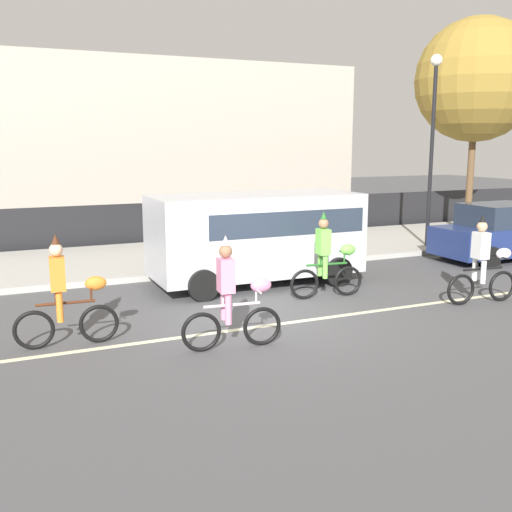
% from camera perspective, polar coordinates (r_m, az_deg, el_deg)
% --- Properties ---
extents(ground_plane, '(80.00, 80.00, 0.00)m').
position_cam_1_polar(ground_plane, '(11.82, 0.73, -5.90)').
color(ground_plane, '#4C4C4F').
extents(road_centre_line, '(36.00, 0.14, 0.01)m').
position_cam_1_polar(road_centre_line, '(11.38, 1.79, -6.54)').
color(road_centre_line, beige).
rests_on(road_centre_line, ground).
extents(sidewalk_curb, '(60.00, 5.00, 0.15)m').
position_cam_1_polar(sidewalk_curb, '(17.75, -8.09, -0.10)').
color(sidewalk_curb, '#ADAAA3').
rests_on(sidewalk_curb, ground).
extents(fence_line, '(40.00, 0.08, 1.40)m').
position_cam_1_polar(fence_line, '(20.42, -10.39, 3.03)').
color(fence_line, black).
rests_on(fence_line, ground).
extents(building_backdrop, '(28.00, 8.00, 6.81)m').
position_cam_1_polar(building_backdrop, '(28.33, -20.77, 10.12)').
color(building_backdrop, '#B2A899').
rests_on(building_backdrop, ground).
extents(parade_cyclist_orange, '(1.72, 0.50, 1.92)m').
position_cam_1_polar(parade_cyclist_orange, '(10.50, -17.63, -3.80)').
color(parade_cyclist_orange, black).
rests_on(parade_cyclist_orange, ground).
extents(parade_cyclist_pink, '(1.72, 0.50, 1.92)m').
position_cam_1_polar(parade_cyclist_pink, '(9.90, -2.23, -4.17)').
color(parade_cyclist_pink, black).
rests_on(parade_cyclist_pink, ground).
extents(parade_cyclist_lime, '(1.72, 0.50, 1.92)m').
position_cam_1_polar(parade_cyclist_lime, '(13.25, 6.83, -0.40)').
color(parade_cyclist_lime, black).
rests_on(parade_cyclist_lime, ground).
extents(parade_cyclist_zebra, '(1.72, 0.50, 1.92)m').
position_cam_1_polar(parade_cyclist_zebra, '(13.58, 20.88, -0.77)').
color(parade_cyclist_zebra, black).
rests_on(parade_cyclist_zebra, ground).
extents(parked_van_silver, '(5.00, 2.22, 2.18)m').
position_cam_1_polar(parked_van_silver, '(14.39, 0.26, 2.34)').
color(parked_van_silver, silver).
rests_on(parked_van_silver, ground).
extents(parked_car_navy, '(4.10, 1.92, 1.64)m').
position_cam_1_polar(parked_car_navy, '(18.95, 22.35, 2.04)').
color(parked_car_navy, navy).
rests_on(parked_car_navy, ground).
extents(street_lamp_post, '(0.36, 0.36, 5.86)m').
position_cam_1_polar(street_lamp_post, '(19.62, 16.52, 12.08)').
color(street_lamp_post, black).
rests_on(street_lamp_post, sidewalk_curb).
extents(street_tree_near_lamp, '(4.27, 4.27, 7.51)m').
position_cam_1_polar(street_tree_near_lamp, '(23.11, 20.27, 15.42)').
color(street_tree_near_lamp, brown).
rests_on(street_tree_near_lamp, sidewalk_curb).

